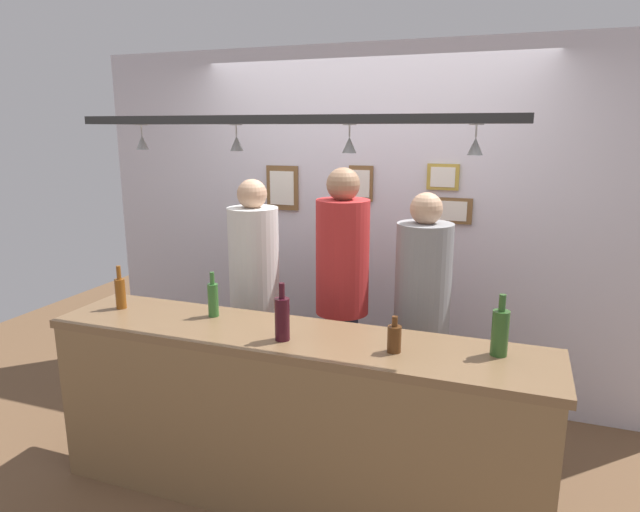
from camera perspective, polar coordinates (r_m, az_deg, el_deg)
The scene contains 20 objects.
ground_plane at distance 3.64m, azimuth -0.58°, elevation -20.46°, with size 8.00×8.00×0.00m, color brown.
back_wall at distance 4.14m, azimuth 4.77°, elevation 3.16°, with size 4.40×0.06×2.60m, color silver.
bar_counter at distance 2.91m, azimuth -4.22°, elevation -14.77°, with size 2.70×0.55×0.97m.
overhead_glass_rack at distance 2.75m, azimuth -2.95°, elevation 13.94°, with size 2.20×0.36×0.04m, color black.
hanging_wineglass_far_left at distance 3.20m, azimuth -17.96°, elevation 11.23°, with size 0.07×0.07×0.13m.
hanging_wineglass_left at distance 2.89m, azimuth -8.64°, elevation 11.56°, with size 0.07×0.07×0.13m.
hanging_wineglass_center_left at distance 2.63m, azimuth 3.06°, elevation 11.54°, with size 0.07×0.07×0.13m.
hanging_wineglass_center at distance 2.52m, azimuth 15.82°, elevation 11.00°, with size 0.07×0.07×0.13m.
person_left_white_patterned_shirt at distance 3.78m, azimuth -6.82°, elevation -2.24°, with size 0.34×0.34×1.69m.
person_middle_red_shirt at distance 3.53m, azimuth 2.33°, elevation -2.27°, with size 0.34×0.34×1.78m.
person_right_grey_shirt at distance 3.44m, azimuth 10.57°, elevation -4.41°, with size 0.34×0.34×1.65m.
bottle_beer_amber_tall at distance 3.47m, azimuth -20.00°, elevation -3.54°, with size 0.06×0.06×0.26m.
bottle_beer_brown_stubby at distance 2.68m, azimuth 7.71°, elevation -8.42°, with size 0.07×0.07×0.18m.
bottle_champagne_green at distance 2.74m, azimuth 18.18°, elevation -7.45°, with size 0.08×0.08×0.30m.
bottle_beer_green_import at distance 3.19m, azimuth -11.03°, elevation -4.38°, with size 0.06×0.06×0.26m.
bottle_wine_dark_red at distance 2.79m, azimuth -3.95°, elevation -6.41°, with size 0.08×0.08×0.30m.
picture_frame_caricature at distance 4.28m, azimuth -3.93°, elevation 7.06°, with size 0.26×0.02×0.34m.
picture_frame_lower_pair at distance 3.96m, azimuth 13.36°, elevation 4.60°, with size 0.30×0.02×0.18m.
picture_frame_upper_small at distance 3.94m, azimuth 12.64°, elevation 8.00°, with size 0.22×0.02×0.18m.
picture_frame_crest at distance 4.06m, azimuth 4.26°, elevation 7.51°, with size 0.18×0.02×0.26m.
Camera 1 is at (1.08, -2.83, 2.02)m, focal length 30.84 mm.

